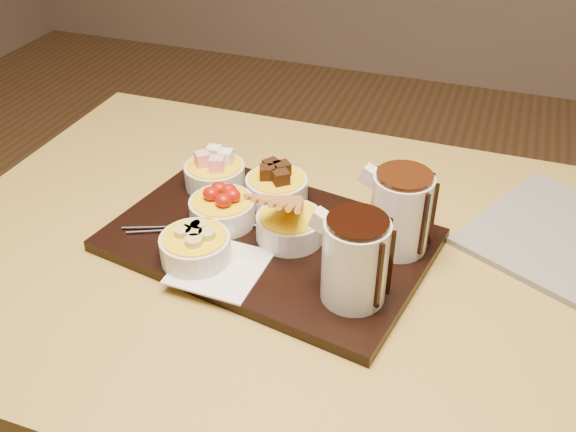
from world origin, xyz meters
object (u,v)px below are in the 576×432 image
(dining_table, at_px, (321,304))
(bowl_strawberries, at_px, (222,211))
(serving_board, at_px, (269,240))
(pitcher_milk_chocolate, at_px, (400,213))
(pitcher_dark_chocolate, at_px, (355,261))

(dining_table, height_order, bowl_strawberries, bowl_strawberries)
(serving_board, bearing_deg, pitcher_milk_chocolate, 21.80)
(pitcher_milk_chocolate, bearing_deg, pitcher_dark_chocolate, -94.40)
(pitcher_dark_chocolate, relative_size, pitcher_milk_chocolate, 1.00)
(pitcher_dark_chocolate, distance_m, pitcher_milk_chocolate, 0.13)
(dining_table, height_order, pitcher_milk_chocolate, pitcher_milk_chocolate)
(pitcher_milk_chocolate, bearing_deg, serving_board, -158.20)
(serving_board, xyz_separation_m, pitcher_dark_chocolate, (0.15, -0.09, 0.07))
(dining_table, relative_size, pitcher_dark_chocolate, 10.27)
(serving_board, distance_m, bowl_strawberries, 0.08)
(dining_table, relative_size, bowl_strawberries, 12.00)
(bowl_strawberries, relative_size, pitcher_milk_chocolate, 0.86)
(pitcher_dark_chocolate, bearing_deg, pitcher_milk_chocolate, 85.60)
(serving_board, bearing_deg, dining_table, 13.58)
(dining_table, bearing_deg, pitcher_dark_chocolate, -53.39)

